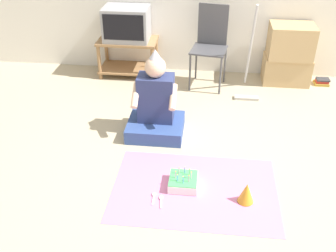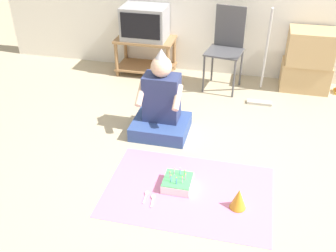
% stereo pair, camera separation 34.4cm
% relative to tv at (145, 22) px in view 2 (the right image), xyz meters
% --- Properties ---
extents(ground_plane, '(16.00, 16.00, 0.00)m').
position_rel_tv_xyz_m(ground_plane, '(1.19, -1.96, -0.68)').
color(ground_plane, tan).
extents(tv_stand, '(0.74, 0.43, 0.47)m').
position_rel_tv_xyz_m(tv_stand, '(0.00, -0.00, -0.39)').
color(tv_stand, '#997047').
rests_on(tv_stand, ground_plane).
extents(tv, '(0.55, 0.41, 0.41)m').
position_rel_tv_xyz_m(tv, '(0.00, 0.00, 0.00)').
color(tv, '#99999E').
rests_on(tv, tv_stand).
extents(folding_chair, '(0.46, 0.45, 0.97)m').
position_rel_tv_xyz_m(folding_chair, '(1.04, -0.15, -0.12)').
color(folding_chair, '#4C4C51').
rests_on(folding_chair, ground_plane).
extents(cardboard_box_stack, '(0.57, 0.40, 0.74)m').
position_rel_tv_xyz_m(cardboard_box_stack, '(2.00, -0.02, -0.31)').
color(cardboard_box_stack, tan).
rests_on(cardboard_box_stack, ground_plane).
extents(dust_mop, '(0.28, 0.45, 1.10)m').
position_rel_tv_xyz_m(dust_mop, '(1.50, -0.43, -0.37)').
color(dust_mop, '#B2ADA3').
rests_on(dust_mop, ground_plane).
extents(person_seated, '(0.55, 0.49, 0.88)m').
position_rel_tv_xyz_m(person_seated, '(0.54, -1.35, -0.40)').
color(person_seated, '#334C8C').
rests_on(person_seated, ground_plane).
extents(party_cloth, '(1.36, 0.93, 0.01)m').
position_rel_tv_xyz_m(party_cloth, '(0.98, -2.19, -0.67)').
color(party_cloth, pink).
rests_on(party_cloth, ground_plane).
extents(birthday_cake, '(0.24, 0.24, 0.16)m').
position_rel_tv_xyz_m(birthday_cake, '(0.88, -2.16, -0.63)').
color(birthday_cake, white).
rests_on(birthday_cake, party_cloth).
extents(party_hat_blue, '(0.13, 0.13, 0.18)m').
position_rel_tv_xyz_m(party_hat_blue, '(1.39, -2.29, -0.58)').
color(party_hat_blue, gold).
rests_on(party_hat_blue, party_cloth).
extents(plastic_spoon_near, '(0.04, 0.15, 0.01)m').
position_rel_tv_xyz_m(plastic_spoon_near, '(0.66, -2.31, -0.67)').
color(plastic_spoon_near, white).
rests_on(plastic_spoon_near, party_cloth).
extents(plastic_spoon_far, '(0.04, 0.15, 0.01)m').
position_rel_tv_xyz_m(plastic_spoon_far, '(0.72, -2.35, -0.67)').
color(plastic_spoon_far, white).
rests_on(plastic_spoon_far, party_cloth).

